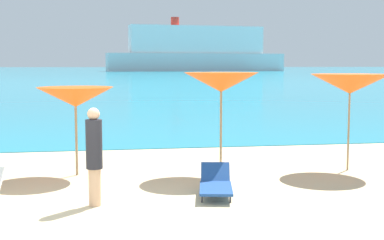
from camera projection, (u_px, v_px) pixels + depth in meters
The scene contains 8 objects.
ground_plane at pixel (91, 142), 18.85m from camera, with size 50.00×100.00×0.30m, color beige.
ocean_water at pixel (101, 70), 231.72m from camera, with size 650.00×440.00×0.02m, color teal.
umbrella_4 at pixel (75, 97), 12.25m from camera, with size 1.80×1.80×2.04m.
umbrella_5 at pixel (221, 82), 12.39m from camera, with size 1.82×1.82×2.37m.
umbrella_6 at pixel (350, 84), 12.82m from camera, with size 1.98×1.98×2.33m.
lounge_chair_2 at pixel (216, 184), 10.49m from camera, with size 0.87×1.56×0.54m.
beachgoer_0 at pixel (94, 153), 9.66m from camera, with size 0.30×0.30×1.79m.
cruise_ship at pixel (197, 51), 195.06m from camera, with size 65.81×15.20×19.23m.
Camera 1 is at (0.42, -9.00, 2.57)m, focal length 50.19 mm.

